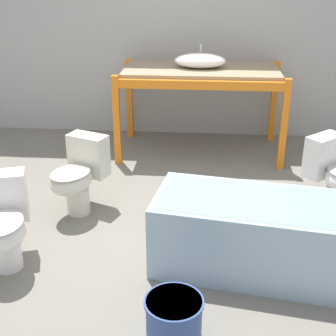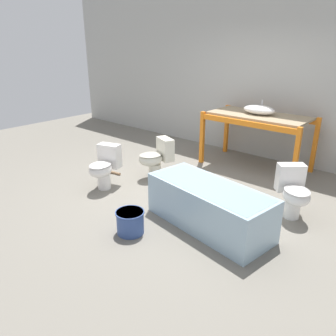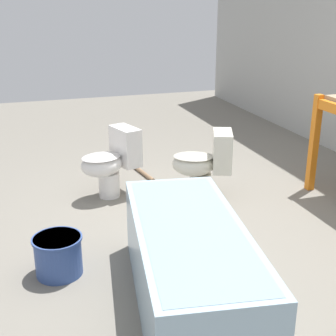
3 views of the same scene
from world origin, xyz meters
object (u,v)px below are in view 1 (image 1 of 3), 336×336
at_px(bucket_white, 174,319).
at_px(toilet_near, 3,222).
at_px(sink_basin, 200,61).
at_px(toilet_extra, 78,175).
at_px(bathtub_main, 269,232).

bearing_deg(bucket_white, toilet_near, 153.06).
relative_size(sink_basin, toilet_near, 0.84).
bearing_deg(toilet_extra, sink_basin, 79.16).
relative_size(bathtub_main, bucket_white, 4.85).
bearing_deg(toilet_extra, bathtub_main, -3.20).
bearing_deg(toilet_near, toilet_extra, 51.27).
height_order(sink_basin, bathtub_main, sink_basin).
xyz_separation_m(bathtub_main, toilet_near, (-1.87, -0.11, 0.05)).
height_order(bathtub_main, toilet_near, toilet_near).
distance_m(bathtub_main, bucket_white, 0.98).
height_order(sink_basin, toilet_near, sink_basin).
height_order(toilet_near, toilet_extra, same).
height_order(bathtub_main, toilet_extra, toilet_extra).
height_order(sink_basin, toilet_extra, sink_basin).
bearing_deg(toilet_near, bathtub_main, -14.31).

